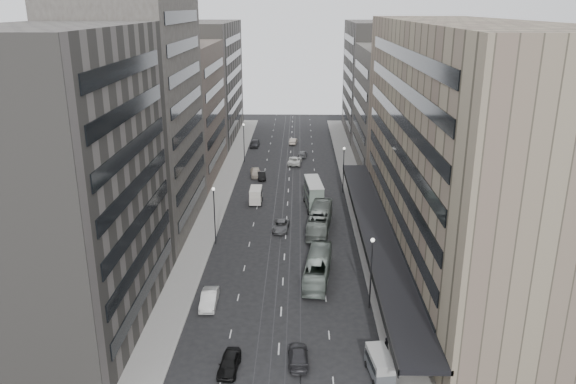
# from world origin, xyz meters

# --- Properties ---
(ground) EXTENTS (220.00, 220.00, 0.00)m
(ground) POSITION_xyz_m (0.00, 0.00, 0.00)
(ground) COLOR black
(ground) RESTS_ON ground
(sidewalk_right) EXTENTS (4.00, 125.00, 0.15)m
(sidewalk_right) POSITION_xyz_m (12.00, 37.50, 0.07)
(sidewalk_right) COLOR gray
(sidewalk_right) RESTS_ON ground
(sidewalk_left) EXTENTS (4.00, 125.00, 0.15)m
(sidewalk_left) POSITION_xyz_m (-12.00, 37.50, 0.07)
(sidewalk_left) COLOR gray
(sidewalk_left) RESTS_ON ground
(department_store) EXTENTS (19.20, 60.00, 30.00)m
(department_store) POSITION_xyz_m (21.45, 8.00, 14.95)
(department_store) COLOR gray
(department_store) RESTS_ON ground
(building_right_mid) EXTENTS (15.00, 28.00, 24.00)m
(building_right_mid) POSITION_xyz_m (21.50, 52.00, 12.00)
(building_right_mid) COLOR #44413B
(building_right_mid) RESTS_ON ground
(building_right_far) EXTENTS (15.00, 32.00, 28.00)m
(building_right_far) POSITION_xyz_m (21.50, 82.00, 14.00)
(building_right_far) COLOR #5D5A54
(building_right_far) RESTS_ON ground
(building_left_a) EXTENTS (15.00, 28.00, 30.00)m
(building_left_a) POSITION_xyz_m (-21.50, -8.00, 15.00)
(building_left_a) COLOR #5D5A54
(building_left_a) RESTS_ON ground
(building_left_b) EXTENTS (15.00, 26.00, 34.00)m
(building_left_b) POSITION_xyz_m (-21.50, 19.00, 17.00)
(building_left_b) COLOR #44413B
(building_left_b) RESTS_ON ground
(building_left_c) EXTENTS (15.00, 28.00, 25.00)m
(building_left_c) POSITION_xyz_m (-21.50, 46.00, 12.50)
(building_left_c) COLOR #65594E
(building_left_c) RESTS_ON ground
(building_left_d) EXTENTS (15.00, 38.00, 28.00)m
(building_left_d) POSITION_xyz_m (-21.50, 79.00, 14.00)
(building_left_d) COLOR #5D5A54
(building_left_d) RESTS_ON ground
(lamp_right_near) EXTENTS (0.44, 0.44, 8.32)m
(lamp_right_near) POSITION_xyz_m (9.70, -5.00, 5.20)
(lamp_right_near) COLOR #262628
(lamp_right_near) RESTS_ON ground
(lamp_right_far) EXTENTS (0.44, 0.44, 8.32)m
(lamp_right_far) POSITION_xyz_m (9.70, 35.00, 5.20)
(lamp_right_far) COLOR #262628
(lamp_right_far) RESTS_ON ground
(lamp_left_near) EXTENTS (0.44, 0.44, 8.32)m
(lamp_left_near) POSITION_xyz_m (-9.70, 12.00, 5.20)
(lamp_left_near) COLOR #262628
(lamp_left_near) RESTS_ON ground
(lamp_left_far) EXTENTS (0.44, 0.44, 8.32)m
(lamp_left_far) POSITION_xyz_m (-9.70, 55.00, 5.20)
(lamp_left_far) COLOR #262628
(lamp_left_far) RESTS_ON ground
(bus_near) EXTENTS (3.95, 11.49, 3.14)m
(bus_near) POSITION_xyz_m (4.21, 1.63, 1.57)
(bus_near) COLOR gray
(bus_near) RESTS_ON ground
(bus_far) EXTENTS (4.32, 12.46, 3.40)m
(bus_far) POSITION_xyz_m (5.00, 17.35, 1.70)
(bus_far) COLOR gray
(bus_far) RESTS_ON ground
(double_decker) EXTENTS (3.27, 8.64, 4.62)m
(double_decker) POSITION_xyz_m (4.30, 26.89, 2.50)
(double_decker) COLOR slate
(double_decker) RESTS_ON ground
(vw_microbus) EXTENTS (2.37, 4.38, 2.26)m
(vw_microbus) POSITION_xyz_m (9.18, -16.96, 1.26)
(vw_microbus) COLOR #525659
(vw_microbus) RESTS_ON ground
(panel_van) EXTENTS (2.13, 4.28, 2.70)m
(panel_van) POSITION_xyz_m (-5.33, 29.00, 1.49)
(panel_van) COLOR beige
(panel_van) RESTS_ON ground
(sedan_0) EXTENTS (2.06, 4.44, 1.47)m
(sedan_0) POSITION_xyz_m (-4.40, -16.42, 0.74)
(sedan_0) COLOR black
(sedan_0) RESTS_ON ground
(sedan_1) EXTENTS (1.79, 4.91, 1.61)m
(sedan_1) POSITION_xyz_m (-8.00, -4.84, 0.80)
(sedan_1) COLOR silver
(sedan_1) RESTS_ON ground
(sedan_2) EXTENTS (2.68, 5.12, 1.37)m
(sedan_2) POSITION_xyz_m (-0.78, 17.21, 0.69)
(sedan_2) COLOR #5A5A5D
(sedan_2) RESTS_ON ground
(sedan_3) EXTENTS (2.09, 4.76, 1.36)m
(sedan_3) POSITION_xyz_m (1.88, -15.09, 0.68)
(sedan_3) COLOR #2B2B2E
(sedan_3) RESTS_ON ground
(sedan_4) EXTENTS (2.60, 5.17, 1.69)m
(sedan_4) POSITION_xyz_m (-6.51, 44.54, 0.84)
(sedan_4) COLOR beige
(sedan_4) RESTS_ON ground
(sedan_5) EXTENTS (1.96, 4.29, 1.37)m
(sedan_5) POSITION_xyz_m (-5.26, 42.84, 0.68)
(sedan_5) COLOR black
(sedan_5) RESTS_ON ground
(sedan_6) EXTENTS (3.07, 5.97, 1.61)m
(sedan_6) POSITION_xyz_m (1.00, 53.67, 0.81)
(sedan_6) COLOR white
(sedan_6) RESTS_ON ground
(sedan_7) EXTENTS (2.34, 4.74, 1.33)m
(sedan_7) POSITION_xyz_m (2.63, 59.61, 0.66)
(sedan_7) COLOR slate
(sedan_7) RESTS_ON ground
(sedan_8) EXTENTS (2.27, 5.05, 1.68)m
(sedan_8) POSITION_xyz_m (-8.50, 68.61, 0.84)
(sedan_8) COLOR #2B2B2E
(sedan_8) RESTS_ON ground
(sedan_9) EXTENTS (2.05, 4.60, 1.47)m
(sedan_9) POSITION_xyz_m (0.52, 71.61, 0.73)
(sedan_9) COLOR #B3A594
(sedan_9) RESTS_ON ground
(pedestrian) EXTENTS (0.79, 0.75, 1.82)m
(pedestrian) POSITION_xyz_m (10.20, -13.89, 1.06)
(pedestrian) COLOR black
(pedestrian) RESTS_ON sidewalk_right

